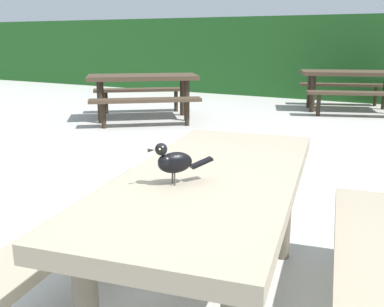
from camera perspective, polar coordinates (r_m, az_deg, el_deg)
picnic_table_foreground at (r=2.11m, az=2.66°, el=-7.20°), size 1.96×1.98×0.74m
bird_grackle at (r=1.85m, az=-2.51°, el=-0.99°), size 0.20×0.23×0.18m
picnic_table_mid_left at (r=7.51m, az=-6.35°, el=8.63°), size 2.38×2.37×0.74m
picnic_table_mid_right at (r=8.85m, az=19.75°, el=8.78°), size 2.18×2.16×0.74m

